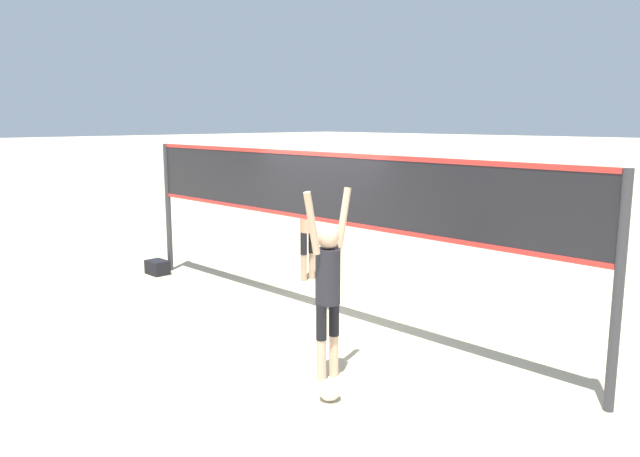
{
  "coord_description": "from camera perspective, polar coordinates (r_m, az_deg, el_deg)",
  "views": [
    {
      "loc": [
        6.36,
        -6.23,
        2.92
      ],
      "look_at": [
        0.0,
        0.0,
        1.35
      ],
      "focal_mm": 35.0,
      "sensor_mm": 36.0,
      "label": 1
    }
  ],
  "objects": [
    {
      "name": "volleyball",
      "position": [
        6.75,
        0.87,
        -14.53
      ],
      "size": [
        0.23,
        0.23,
        0.23
      ],
      "color": "white",
      "rests_on": "ground_plane"
    },
    {
      "name": "player_spiker",
      "position": [
        6.95,
        0.72,
        -4.81
      ],
      "size": [
        0.28,
        0.71,
        2.17
      ],
      "rotation": [
        0.0,
        0.0,
        1.57
      ],
      "color": "beige",
      "rests_on": "ground_plane"
    },
    {
      "name": "volleyball_net",
      "position": [
        8.97,
        0.0,
        2.83
      ],
      "size": [
        8.48,
        0.1,
        2.46
      ],
      "color": "#38383D",
      "rests_on": "ground_plane"
    },
    {
      "name": "player_blocker",
      "position": [
        11.28,
        -1.14,
        1.01
      ],
      "size": [
        0.28,
        0.71,
        2.2
      ],
      "rotation": [
        0.0,
        0.0,
        -1.57
      ],
      "color": "tan",
      "rests_on": "ground_plane"
    },
    {
      "name": "ground_plane",
      "position": [
        9.37,
        0.0,
        -8.18
      ],
      "size": [
        200.0,
        200.0,
        0.0
      ],
      "primitive_type": "plane",
      "color": "beige"
    },
    {
      "name": "gear_bag",
      "position": [
        12.3,
        -14.64,
        -3.45
      ],
      "size": [
        0.44,
        0.31,
        0.27
      ],
      "color": "black",
      "rests_on": "ground_plane"
    }
  ]
}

